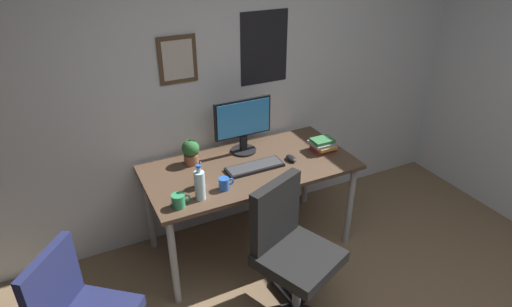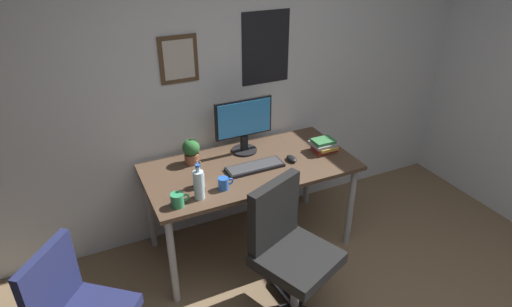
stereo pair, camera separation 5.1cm
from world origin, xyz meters
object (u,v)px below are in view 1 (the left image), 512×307
at_px(computer_mouse, 291,158).
at_px(water_bottle, 200,185).
at_px(monitor, 243,123).
at_px(pen_cup, 200,180).
at_px(office_chair, 289,245).
at_px(coffee_mug_far, 224,184).
at_px(keyboard, 255,167).
at_px(coffee_mug_near, 179,201).
at_px(potted_plant, 191,151).
at_px(book_stack_left, 323,145).

xyz_separation_m(computer_mouse, water_bottle, (-0.79, -0.17, 0.09)).
bearing_deg(monitor, computer_mouse, -48.76).
height_order(monitor, pen_cup, monitor).
relative_size(office_chair, coffee_mug_far, 8.66).
height_order(keyboard, water_bottle, water_bottle).
relative_size(coffee_mug_near, potted_plant, 0.63).
distance_m(computer_mouse, coffee_mug_near, 0.96).
height_order(keyboard, coffee_mug_near, coffee_mug_near).
bearing_deg(office_chair, coffee_mug_near, 144.52).
bearing_deg(keyboard, monitor, 82.07).
bearing_deg(potted_plant, monitor, 0.41).
relative_size(office_chair, keyboard, 2.21).
relative_size(keyboard, computer_mouse, 3.91).
bearing_deg(coffee_mug_far, coffee_mug_near, -169.98).
relative_size(monitor, pen_cup, 2.30).
bearing_deg(monitor, book_stack_left, -25.23).
distance_m(computer_mouse, potted_plant, 0.76).
distance_m(monitor, water_bottle, 0.72).
bearing_deg(pen_cup, potted_plant, 81.00).
height_order(computer_mouse, pen_cup, pen_cup).
distance_m(water_bottle, potted_plant, 0.48).
distance_m(office_chair, computer_mouse, 0.75).
bearing_deg(potted_plant, coffee_mug_far, -78.95).
height_order(office_chair, monitor, monitor).
height_order(coffee_mug_near, potted_plant, potted_plant).
xyz_separation_m(office_chair, potted_plant, (-0.33, 0.91, 0.32)).
distance_m(coffee_mug_near, potted_plant, 0.56).
bearing_deg(book_stack_left, computer_mouse, -174.47).
relative_size(keyboard, book_stack_left, 2.12).
bearing_deg(pen_cup, computer_mouse, 3.25).
height_order(keyboard, potted_plant, potted_plant).
xyz_separation_m(office_chair, coffee_mug_near, (-0.58, 0.41, 0.26)).
bearing_deg(computer_mouse, pen_cup, -176.75).
bearing_deg(book_stack_left, pen_cup, -176.08).
bearing_deg(keyboard, computer_mouse, -2.89).
height_order(computer_mouse, water_bottle, water_bottle).
bearing_deg(coffee_mug_near, keyboard, 18.55).
bearing_deg(pen_cup, book_stack_left, 3.92).
relative_size(monitor, book_stack_left, 2.26).
bearing_deg(office_chair, potted_plant, 109.79).
bearing_deg(water_bottle, computer_mouse, 12.49).
relative_size(office_chair, water_bottle, 3.76).
bearing_deg(book_stack_left, potted_plant, 165.15).
bearing_deg(office_chair, monitor, 83.58).
xyz_separation_m(coffee_mug_near, book_stack_left, (1.25, 0.23, 0.01)).
bearing_deg(coffee_mug_far, book_stack_left, 10.59).
bearing_deg(water_bottle, potted_plant, 78.05).
bearing_deg(monitor, water_bottle, -138.23).
bearing_deg(potted_plant, keyboard, -35.59).
xyz_separation_m(coffee_mug_far, potted_plant, (-0.08, 0.44, 0.06)).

